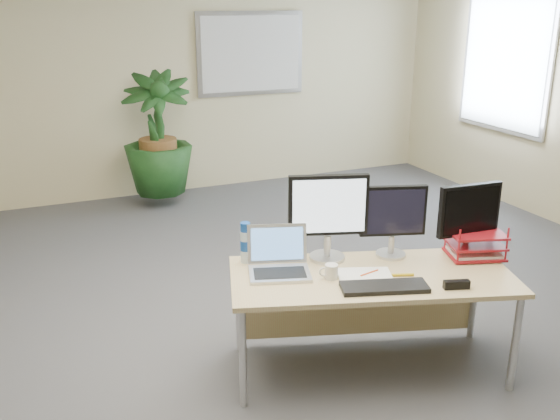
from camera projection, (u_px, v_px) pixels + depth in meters
name	position (u px, v px, depth m)	size (l,w,h in m)	color
floor	(301.00, 370.00, 3.82)	(8.00, 8.00, 0.00)	#47474C
back_wall	(148.00, 76.00, 6.86)	(7.00, 0.04, 2.70)	beige
whiteboard	(251.00, 54.00, 7.22)	(1.30, 0.04, 0.95)	#A5A6AA
window	(506.00, 59.00, 6.62)	(0.04, 1.30, 1.55)	#A5A6AA
desk	(368.00, 288.00, 3.76)	(1.78, 1.16, 0.63)	tan
floor_plant	(158.00, 138.00, 6.61)	(0.84, 0.84, 1.50)	#163C17
monitor_left	(328.00, 212.00, 3.75)	(0.47, 0.22, 0.54)	#BBBBC0
monitor_right	(393.00, 216.00, 3.81)	(0.40, 0.19, 0.45)	#BBBBC0
monitor_dark	(469.00, 216.00, 3.81)	(0.42, 0.19, 0.47)	#BBBBC0
laptop	(279.00, 261.00, 3.66)	(0.43, 0.40, 0.25)	silver
keyboard	(384.00, 287.00, 3.44)	(0.48, 0.16, 0.03)	black
coffee_mug	(331.00, 272.00, 3.57)	(0.11, 0.08, 0.09)	silver
spiral_notebook	(365.00, 276.00, 3.59)	(0.31, 0.23, 0.01)	white
orange_pen	(369.00, 273.00, 3.62)	(0.01, 0.01, 0.14)	#E94E19
yellow_highlighter	(403.00, 275.00, 3.61)	(0.02, 0.02, 0.13)	gold
water_bottle	(246.00, 243.00, 3.77)	(0.07, 0.07, 0.25)	white
letter_tray	(475.00, 246.00, 3.86)	(0.39, 0.34, 0.15)	maroon
stapler	(457.00, 285.00, 3.45)	(0.15, 0.04, 0.05)	black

